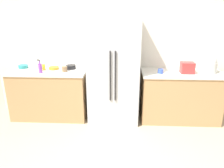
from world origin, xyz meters
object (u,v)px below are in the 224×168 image
object	(u,v)px
cup_c	(161,71)
bowl_b	(23,67)
toaster	(187,68)
bottle_a	(40,68)
rice_cooker	(209,64)
bottle_b	(39,66)
bowl_c	(71,67)
bowl_a	(54,68)
cup_b	(43,67)
refrigerator	(114,71)
cup_a	(65,69)

from	to	relation	value
cup_c	bowl_b	bearing A→B (deg)	175.06
toaster	bottle_a	size ratio (longest dim) A/B	0.98
rice_cooker	cup_c	world-z (taller)	rice_cooker
bottle_b	bowl_b	distance (m)	0.43
bowl_c	rice_cooker	bearing A→B (deg)	-2.55
cup_c	bottle_b	bearing A→B (deg)	179.47
toaster	bowl_a	size ratio (longest dim) A/B	1.26
bottle_a	bowl_b	distance (m)	0.54
bottle_b	bowl_c	distance (m)	0.56
toaster	bottle_b	size ratio (longest dim) A/B	1.04
bowl_a	cup_b	bearing A→B (deg)	-170.75
cup_b	bowl_b	size ratio (longest dim) A/B	0.56
bowl_b	bowl_c	bearing A→B (deg)	-0.56
refrigerator	bottle_b	world-z (taller)	refrigerator
cup_c	rice_cooker	bearing A→B (deg)	6.78
refrigerator	bowl_c	bearing A→B (deg)	168.96
toaster	bottle_a	world-z (taller)	bottle_a
refrigerator	rice_cooker	size ratio (longest dim) A/B	5.96
cup_b	bowl_b	xyz separation A→B (m)	(-0.41, 0.08, -0.02)
bottle_a	cup_b	xyz separation A→B (m)	(-0.03, 0.22, -0.04)
refrigerator	toaster	distance (m)	1.27
bottle_b	cup_c	world-z (taller)	bottle_b
cup_b	rice_cooker	bearing A→B (deg)	-0.69
toaster	cup_c	size ratio (longest dim) A/B	2.43
bottle_a	bowl_a	xyz separation A→B (m)	(0.16, 0.25, -0.06)
cup_c	bowl_a	bearing A→B (deg)	175.07
bottle_b	bowl_b	size ratio (longest dim) A/B	1.23
toaster	cup_c	distance (m)	0.46
bottle_a	cup_c	distance (m)	2.08
toaster	bowl_b	size ratio (longest dim) A/B	1.28
toaster	bowl_a	distance (m)	2.38
refrigerator	cup_c	xyz separation A→B (m)	(0.81, -0.05, 0.02)
bowl_a	cup_c	bearing A→B (deg)	-4.93
rice_cooker	cup_a	xyz separation A→B (m)	(-2.51, -0.08, -0.10)
bottle_b	rice_cooker	bearing A→B (deg)	1.53
toaster	bottle_a	distance (m)	2.53
bottle_a	cup_a	bearing A→B (deg)	13.68
cup_c	bowl_b	xyz separation A→B (m)	(-2.52, 0.22, -0.01)
rice_cooker	bowl_c	size ratio (longest dim) A/B	1.70
bottle_a	refrigerator	bearing A→B (deg)	6.05
bowl_c	cup_b	bearing A→B (deg)	-171.44
bowl_b	cup_b	bearing A→B (deg)	-11.27
cup_c	cup_a	bearing A→B (deg)	179.48
rice_cooker	toaster	bearing A→B (deg)	-171.24
toaster	cup_a	size ratio (longest dim) A/B	2.37
bottle_b	bowl_b	bearing A→B (deg)	152.27
refrigerator	cup_a	bearing A→B (deg)	-177.53
bottle_a	cup_a	xyz separation A→B (m)	(0.40, 0.10, -0.04)
bottle_b	bowl_c	world-z (taller)	bottle_b
cup_a	bowl_a	xyz separation A→B (m)	(-0.24, 0.15, -0.02)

